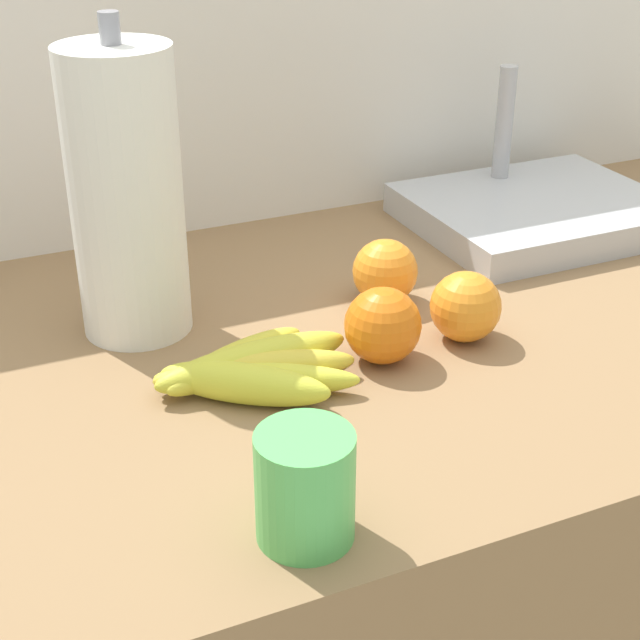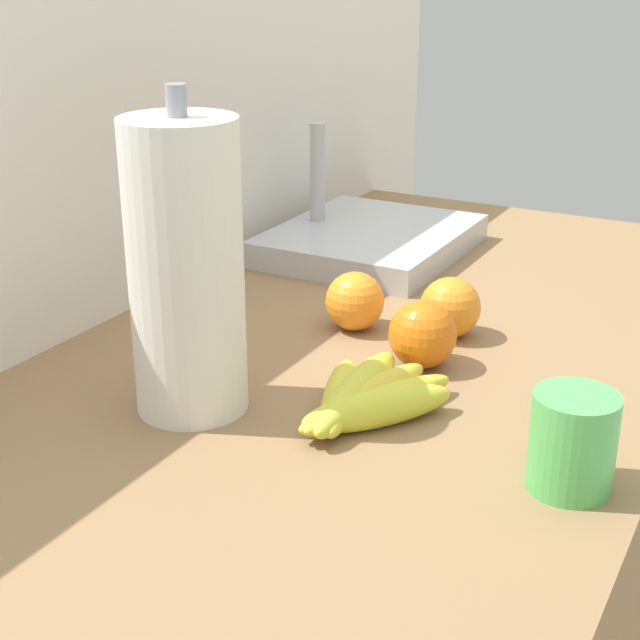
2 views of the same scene
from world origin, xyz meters
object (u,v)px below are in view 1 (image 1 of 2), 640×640
Objects in this scene: orange_back_left at (383,326)px; orange_far_right at (385,272)px; paper_towel_roll at (126,195)px; banana_bunch at (250,371)px; sink_basin at (537,210)px; mug at (305,487)px; orange_right at (466,307)px.

orange_far_right is at bearing 61.47° from orange_back_left.
banana_bunch is at bearing -68.05° from paper_towel_roll.
paper_towel_roll is 0.58m from sink_basin.
paper_towel_roll is (-0.21, 0.17, 0.11)m from orange_back_left.
orange_back_left is at bearing -39.40° from paper_towel_roll.
banana_bunch is 2.26× the size of mug.
orange_back_left is 1.06× the size of orange_far_right.
orange_far_right is (-0.04, 0.11, -0.00)m from orange_right.
sink_basin reaches higher than mug.
orange_back_left is 0.86× the size of mug.
paper_towel_roll is at bearing 169.04° from orange_far_right.
sink_basin is at bearing 40.38° from mug.
orange_far_right is (0.06, 0.12, -0.00)m from orange_back_left.
orange_back_left is 1.04× the size of orange_right.
orange_right is 0.35m from sink_basin.
mug is at bearing -139.62° from sink_basin.
orange_back_left is (0.14, -0.00, 0.02)m from banana_bunch.
paper_towel_roll reaches higher than banana_bunch.
orange_back_left is 0.13m from orange_far_right.
sink_basin is 3.60× the size of mug.
banana_bunch is 0.55m from sink_basin.
paper_towel_roll is at bearing 111.95° from banana_bunch.
sink_basin is at bearing 25.25° from banana_bunch.
mug is (-0.04, -0.22, 0.03)m from banana_bunch.
orange_far_right is at bearing 54.12° from mug.
orange_far_right is 0.23× the size of sink_basin.
sink_basin is at bearing 22.54° from orange_far_right.
orange_right is at bearing -72.42° from orange_far_right.
orange_far_right is 0.30m from paper_towel_roll.
orange_right is at bearing 0.11° from banana_bunch.
sink_basin is 0.70m from mug.
orange_back_left is at bearing 50.58° from mug.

